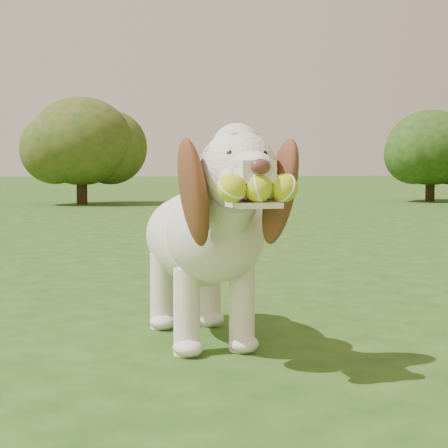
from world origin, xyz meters
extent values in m
plane|color=#214714|center=(0.00, 0.00, 0.00)|extent=(80.00, 80.00, 0.00)
ellipsoid|color=white|center=(0.05, -0.30, 0.39)|extent=(0.42, 0.72, 0.36)
ellipsoid|color=white|center=(0.08, -0.56, 0.44)|extent=(0.39, 0.39, 0.35)
ellipsoid|color=white|center=(0.03, -0.07, 0.38)|extent=(0.35, 0.35, 0.32)
cylinder|color=white|center=(0.09, -0.69, 0.53)|extent=(0.21, 0.30, 0.28)
sphere|color=white|center=(0.11, -0.83, 0.66)|extent=(0.27, 0.27, 0.25)
sphere|color=white|center=(0.11, -0.81, 0.73)|extent=(0.18, 0.18, 0.16)
cube|color=white|center=(0.12, -0.97, 0.66)|extent=(0.12, 0.16, 0.07)
ellipsoid|color=#592D28|center=(0.13, -1.05, 0.67)|extent=(0.06, 0.04, 0.05)
cube|color=white|center=(0.12, -0.98, 0.56)|extent=(0.15, 0.17, 0.02)
ellipsoid|color=brown|center=(-0.04, -0.83, 0.59)|extent=(0.16, 0.25, 0.38)
ellipsoid|color=brown|center=(0.25, -0.80, 0.59)|extent=(0.16, 0.23, 0.38)
cylinder|color=white|center=(0.01, 0.08, 0.43)|extent=(0.08, 0.18, 0.14)
cylinder|color=white|center=(-0.03, -0.55, 0.16)|extent=(0.10, 0.10, 0.31)
cylinder|color=white|center=(0.18, -0.53, 0.16)|extent=(0.10, 0.10, 0.31)
cylinder|color=white|center=(-0.07, -0.10, 0.16)|extent=(0.10, 0.10, 0.31)
cylinder|color=white|center=(0.13, -0.08, 0.16)|extent=(0.10, 0.10, 0.31)
sphere|color=#CAD01C|center=(0.05, -1.03, 0.61)|extent=(0.09, 0.09, 0.09)
sphere|color=#CAD01C|center=(0.13, -1.02, 0.61)|extent=(0.09, 0.09, 0.09)
sphere|color=#CAD01C|center=(0.21, -1.02, 0.61)|extent=(0.09, 0.09, 0.09)
cylinder|color=#382314|center=(-0.51, 9.80, 0.29)|extent=(0.18, 0.18, 0.59)
ellipsoid|color=#143C12|center=(-0.51, 9.80, 1.07)|extent=(1.76, 1.76, 1.49)
cylinder|color=#382314|center=(5.79, 9.70, 0.27)|extent=(0.17, 0.17, 0.54)
ellipsoid|color=#143C12|center=(5.79, 9.70, 0.99)|extent=(1.62, 1.62, 1.37)
camera|label=1|loc=(-0.35, -3.17, 0.68)|focal=60.00mm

